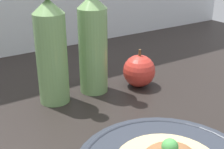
# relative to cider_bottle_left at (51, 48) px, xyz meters

# --- Properties ---
(ground_plane) EXTENTS (1.80, 1.10, 0.04)m
(ground_plane) POSITION_rel_cider_bottle_left_xyz_m (0.02, -0.17, -0.14)
(ground_plane) COLOR black
(cider_bottle_left) EXTENTS (0.07, 0.07, 0.31)m
(cider_bottle_left) POSITION_rel_cider_bottle_left_xyz_m (0.00, 0.00, 0.00)
(cider_bottle_left) COLOR #729E5B
(cider_bottle_left) RESTS_ON ground_plane
(cider_bottle_right) EXTENTS (0.07, 0.07, 0.31)m
(cider_bottle_right) POSITION_rel_cider_bottle_left_xyz_m (0.10, 0.00, 0.00)
(cider_bottle_right) COLOR #729E5B
(cider_bottle_right) RESTS_ON ground_plane
(apple) EXTENTS (0.08, 0.08, 0.09)m
(apple) POSITION_rel_cider_bottle_left_xyz_m (0.21, -0.04, -0.08)
(apple) COLOR red
(apple) RESTS_ON ground_plane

